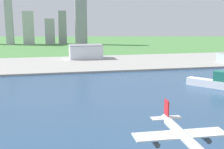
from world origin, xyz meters
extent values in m
plane|color=#4C8643|center=(0.00, 300.00, 0.00)|extent=(2400.00, 2400.00, 0.00)
cube|color=#2D4C70|center=(0.00, 240.00, 0.07)|extent=(840.00, 360.00, 0.15)
cube|color=#A19F98|center=(0.00, 490.00, 1.25)|extent=(840.00, 140.00, 2.50)
cylinder|color=silver|center=(7.36, 162.50, 27.25)|extent=(4.47, 34.93, 3.48)
cube|color=silver|center=(7.41, 164.24, 26.73)|extent=(33.54, 8.62, 0.50)
cube|color=red|center=(7.81, 178.17, 31.08)|extent=(0.62, 4.19, 8.35)
cube|color=silver|center=(7.81, 178.17, 27.94)|extent=(12.11, 4.17, 0.36)
cylinder|color=#4C4F54|center=(16.71, 162.93, 24.81)|extent=(2.05, 4.93, 1.91)
cylinder|color=#4C4F54|center=(-1.95, 163.46, 24.81)|extent=(2.05, 4.93, 1.91)
cube|color=white|center=(115.10, 325.15, 3.70)|extent=(39.53, 43.94, 7.09)
cube|color=#1E6B59|center=(121.78, 317.32, 11.93)|extent=(17.78, 18.85, 9.36)
cube|color=silver|center=(17.46, 530.19, 12.69)|extent=(50.08, 29.92, 20.38)
cube|color=gray|center=(17.46, 530.19, 23.48)|extent=(51.08, 30.52, 1.20)
cube|color=#A7A9AC|center=(-130.11, 825.62, 61.24)|extent=(16.18, 24.49, 122.47)
cube|color=#AEB2B0|center=(-86.07, 820.02, 39.65)|extent=(25.20, 21.21, 79.30)
cube|color=#A2A2A7|center=(-35.97, 820.67, 31.02)|extent=(23.31, 14.44, 62.04)
cube|color=gray|center=(-5.46, 817.95, 40.31)|extent=(19.14, 21.42, 80.63)
cube|color=gray|center=(38.36, 796.28, 71.95)|extent=(27.44, 17.38, 143.90)
camera|label=1|loc=(-35.92, 73.42, 67.47)|focal=47.52mm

